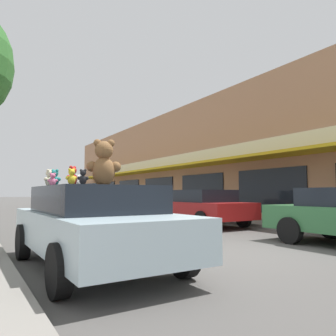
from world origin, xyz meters
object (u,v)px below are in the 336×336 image
object	(u,v)px
teddy_bear_giant	(104,164)
teddy_bear_black	(83,177)
teddy_bear_pink	(53,180)
teddy_bear_cream	(49,178)
teddy_bear_red	(72,176)
plush_art_car	(94,223)
teddy_bear_yellow	(72,177)
parked_car_far_center	(200,206)
teddy_bear_teal	(55,178)
teddy_bear_white	(78,181)

from	to	relation	value
teddy_bear_giant	teddy_bear_black	bearing A→B (deg)	72.44
teddy_bear_black	teddy_bear_giant	bearing A→B (deg)	-91.45
teddy_bear_pink	teddy_bear_cream	world-z (taller)	teddy_bear_cream
teddy_bear_black	teddy_bear_red	world-z (taller)	teddy_bear_red
plush_art_car	teddy_bear_cream	world-z (taller)	teddy_bear_cream
teddy_bear_yellow	parked_car_far_center	size ratio (longest dim) A/B	0.05
teddy_bear_teal	teddy_bear_black	bearing A→B (deg)	142.39
teddy_bear_cream	parked_car_far_center	xyz separation A→B (m)	(6.62, 4.04, -0.79)
teddy_bear_yellow	teddy_bear_black	bearing A→B (deg)	111.07
teddy_bear_giant	teddy_bear_pink	distance (m)	0.95
plush_art_car	teddy_bear_cream	bearing A→B (deg)	121.78
teddy_bear_cream	teddy_bear_red	bearing A→B (deg)	59.28
teddy_bear_pink	teddy_bear_black	xyz separation A→B (m)	(0.17, -1.24, -0.00)
teddy_bear_pink	teddy_bear_teal	distance (m)	0.24
plush_art_car	teddy_bear_red	distance (m)	0.90
teddy_bear_yellow	teddy_bear_giant	bearing A→B (deg)	-155.86
teddy_bear_yellow	teddy_bear_pink	bearing A→B (deg)	-102.72
plush_art_car	teddy_bear_giant	world-z (taller)	teddy_bear_giant
teddy_bear_giant	parked_car_far_center	distance (m)	7.85
teddy_bear_black	teddy_bear_white	world-z (taller)	teddy_bear_black
teddy_bear_teal	teddy_bear_cream	distance (m)	0.32
plush_art_car	teddy_bear_cream	xyz separation A→B (m)	(-0.59, 0.92, 0.80)
teddy_bear_black	teddy_bear_red	bearing A→B (deg)	-58.36
plush_art_car	teddy_bear_black	xyz separation A→B (m)	(-0.47, -0.86, 0.75)
teddy_bear_cream	parked_car_far_center	size ratio (longest dim) A/B	0.07
plush_art_car	teddy_bear_pink	xyz separation A→B (m)	(-0.64, 0.39, 0.76)
teddy_bear_black	teddy_bear_white	xyz separation A→B (m)	(0.27, 1.23, -0.00)
teddy_bear_black	teddy_bear_teal	world-z (taller)	teddy_bear_teal
plush_art_car	teddy_bear_teal	xyz separation A→B (m)	(-0.55, 0.61, 0.80)
teddy_bear_giant	teddy_bear_teal	distance (m)	1.01
teddy_bear_black	teddy_bear_yellow	size ratio (longest dim) A/B	0.93
plush_art_car	teddy_bear_teal	bearing A→B (deg)	131.35
teddy_bear_white	teddy_bear_black	bearing A→B (deg)	60.05
teddy_bear_red	teddy_bear_white	xyz separation A→B (m)	(0.19, 0.36, -0.06)
plush_art_car	parked_car_far_center	world-z (taller)	parked_car_far_center
teddy_bear_giant	teddy_bear_black	size ratio (longest dim) A/B	3.59
teddy_bear_red	teddy_bear_cream	distance (m)	0.93
teddy_bear_black	parked_car_far_center	world-z (taller)	teddy_bear_black
teddy_bear_black	teddy_bear_cream	xyz separation A→B (m)	(-0.12, 1.78, 0.05)
teddy_bear_black	teddy_bear_cream	world-z (taller)	teddy_bear_cream
teddy_bear_giant	teddy_bear_teal	world-z (taller)	teddy_bear_giant
teddy_bear_teal	teddy_bear_giant	bearing A→B (deg)	-177.08
plush_art_car	teddy_bear_red	size ratio (longest dim) A/B	13.24
teddy_bear_pink	teddy_bear_teal	xyz separation A→B (m)	(0.09, 0.22, 0.04)
teddy_bear_yellow	teddy_bear_teal	world-z (taller)	teddy_bear_teal
teddy_bear_black	teddy_bear_red	size ratio (longest dim) A/B	0.67
teddy_bear_pink	teddy_bear_teal	size ratio (longest dim) A/B	0.75
teddy_bear_teal	parked_car_far_center	size ratio (longest dim) A/B	0.07
teddy_bear_teal	teddy_bear_red	distance (m)	0.62
teddy_bear_giant	teddy_bear_pink	bearing A→B (deg)	-11.96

